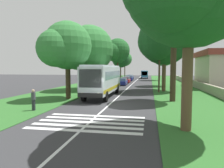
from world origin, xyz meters
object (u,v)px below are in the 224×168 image
at_px(trailing_car_0, 122,82).
at_px(roadside_tree_right_4, 159,55).
at_px(trailing_car_1, 126,80).
at_px(utility_pole, 159,60).
at_px(trailing_car_2, 129,78).
at_px(roadside_tree_left_3, 117,51).
at_px(roadside_tree_left_2, 88,51).
at_px(roadside_tree_left_0, 124,60).
at_px(roadside_tree_left_4, 120,59).
at_px(pedestrian, 33,100).
at_px(trailing_minibus_0, 145,74).
at_px(roadside_tree_right_0, 163,40).
at_px(roadside_tree_right_2, 173,19).
at_px(roadside_tree_right_3, 163,53).
at_px(coach_bus, 103,79).
at_px(trailing_car_3, 130,77).
at_px(roadside_tree_left_1, 65,47).

distance_m(trailing_car_0, roadside_tree_right_4, 20.26).
height_order(trailing_car_1, utility_pole, utility_pole).
xyz_separation_m(trailing_car_2, roadside_tree_right_4, (3.91, -7.85, 6.29)).
xyz_separation_m(trailing_car_0, roadside_tree_left_3, (18.95, 4.14, 7.56)).
distance_m(trailing_car_1, roadside_tree_left_2, 17.82).
relative_size(roadside_tree_left_0, roadside_tree_right_4, 1.01).
distance_m(trailing_car_2, roadside_tree_right_4, 10.79).
height_order(roadside_tree_left_4, pedestrian, roadside_tree_left_4).
relative_size(trailing_car_0, trailing_minibus_0, 0.72).
height_order(roadside_tree_right_0, roadside_tree_right_4, roadside_tree_right_0).
height_order(roadside_tree_right_2, utility_pole, roadside_tree_right_2).
relative_size(roadside_tree_left_4, roadside_tree_right_3, 1.10).
height_order(coach_bus, roadside_tree_right_3, roadside_tree_right_3).
height_order(trailing_minibus_0, pedestrian, trailing_minibus_0).
distance_m(trailing_minibus_0, roadside_tree_right_4, 12.40).
xyz_separation_m(roadside_tree_left_3, roadside_tree_right_0, (-28.70, -11.35, -0.81)).
bearing_deg(roadside_tree_left_4, trailing_car_1, -168.97).
distance_m(coach_bus, trailing_car_3, 36.84).
xyz_separation_m(trailing_minibus_0, roadside_tree_left_0, (12.81, 8.27, 5.17)).
xyz_separation_m(roadside_tree_right_0, roadside_tree_right_3, (8.79, -0.60, -1.27)).
relative_size(trailing_car_3, roadside_tree_left_1, 0.51).
height_order(coach_bus, trailing_car_0, coach_bus).
distance_m(coach_bus, trailing_car_2, 30.54).
xyz_separation_m(roadside_tree_left_1, roadside_tree_left_4, (50.53, 1.07, 0.70)).
bearing_deg(roadside_tree_left_3, roadside_tree_right_3, -149.02).
relative_size(coach_bus, trailing_minibus_0, 1.86).
height_order(roadside_tree_left_0, roadside_tree_right_2, roadside_tree_right_2).
bearing_deg(trailing_car_3, utility_pole, -167.53).
bearing_deg(pedestrian, roadside_tree_right_3, -24.59).
xyz_separation_m(trailing_car_1, pedestrian, (-32.67, 3.67, 0.24)).
relative_size(trailing_minibus_0, pedestrian, 3.55).
height_order(trailing_car_2, roadside_tree_left_1, roadside_tree_left_1).
bearing_deg(roadside_tree_right_3, trailing_car_1, 45.91).
relative_size(trailing_car_1, trailing_car_3, 1.00).
relative_size(coach_bus, pedestrian, 6.60).
height_order(trailing_car_3, trailing_minibus_0, trailing_minibus_0).
xyz_separation_m(roadside_tree_left_2, roadside_tree_right_2, (-9.42, -11.63, 2.22)).
bearing_deg(roadside_tree_left_2, roadside_tree_right_3, -53.04).
distance_m(trailing_car_3, utility_pole, 32.48).
bearing_deg(trailing_car_1, pedestrian, 173.58).
bearing_deg(roadside_tree_right_0, roadside_tree_right_4, -1.44).
bearing_deg(roadside_tree_left_1, trailing_minibus_0, -8.87).
height_order(trailing_car_2, trailing_car_3, same).
height_order(roadside_tree_right_3, roadside_tree_right_4, roadside_tree_right_4).
bearing_deg(roadside_tree_left_0, roadside_tree_left_4, 178.83).
height_order(trailing_car_1, roadside_tree_right_3, roadside_tree_right_3).
height_order(trailing_car_0, roadside_tree_left_1, roadside_tree_left_1).
relative_size(roadside_tree_left_1, roadside_tree_left_3, 0.71).
relative_size(roadside_tree_left_1, pedestrian, 5.02).
bearing_deg(trailing_car_1, roadside_tree_right_0, -156.21).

